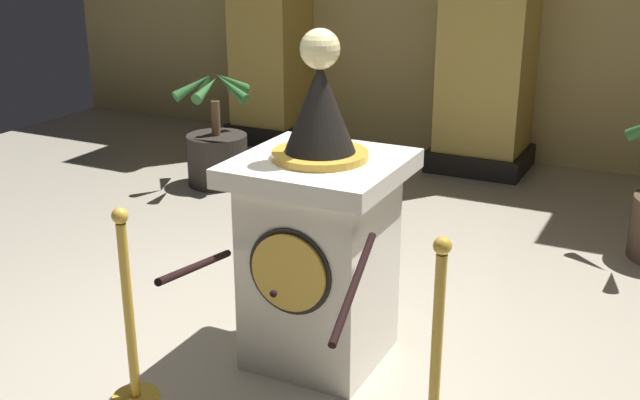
{
  "coord_description": "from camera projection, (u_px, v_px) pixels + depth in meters",
  "views": [
    {
      "loc": [
        1.87,
        -3.32,
        2.28
      ],
      "look_at": [
        0.17,
        0.12,
        0.92
      ],
      "focal_mm": 43.92,
      "sensor_mm": 36.0,
      "label": 1
    }
  ],
  "objects": [
    {
      "name": "pedestal_clock",
      "position": [
        320.0,
        239.0,
        4.15
      ],
      "size": [
        0.83,
        0.83,
        1.81
      ],
      "color": "silver",
      "rests_on": "ground_plane"
    },
    {
      "name": "stanchion_far",
      "position": [
        435.0,
        381.0,
        3.46
      ],
      "size": [
        0.24,
        0.24,
        1.06
      ],
      "color": "gold",
      "rests_on": "ground_plane"
    },
    {
      "name": "potted_palm_left",
      "position": [
        217.0,
        151.0,
        7.15
      ],
      "size": [
        0.72,
        0.75,
        1.08
      ],
      "color": "#2D2823",
      "rests_on": "ground_plane"
    },
    {
      "name": "ground_plane",
      "position": [
        284.0,
        358.0,
        4.35
      ],
      "size": [
        10.57,
        10.57,
        0.0
      ],
      "primitive_type": "plane",
      "color": "#B2A893"
    },
    {
      "name": "stanchion_near",
      "position": [
        131.0,
        337.0,
        3.84
      ],
      "size": [
        0.24,
        0.24,
        1.04
      ],
      "color": "gold",
      "rests_on": "ground_plane"
    },
    {
      "name": "velvet_rope",
      "position": [
        273.0,
        276.0,
        3.51
      ],
      "size": [
        0.91,
        0.89,
        0.22
      ],
      "color": "black"
    }
  ]
}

